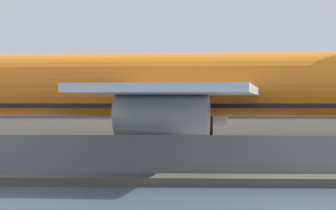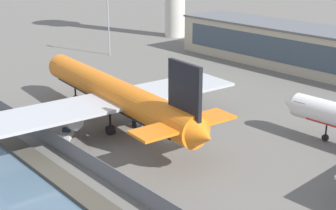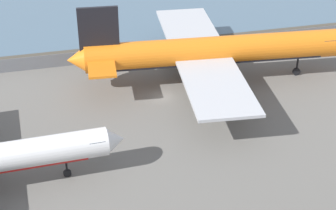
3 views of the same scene
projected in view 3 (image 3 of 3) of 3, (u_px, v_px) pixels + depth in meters
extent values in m
plane|color=#66635E|center=(163.00, 97.00, 95.59)|extent=(500.00, 500.00, 0.00)
cube|color=#474238|center=(139.00, 47.00, 112.59)|extent=(320.00, 3.00, 0.50)
cube|color=slate|center=(144.00, 51.00, 108.29)|extent=(280.00, 0.08, 2.61)
cylinder|color=slate|center=(144.00, 51.00, 108.29)|extent=(0.10, 0.10, 2.61)
cylinder|color=orange|center=(214.00, 51.00, 97.49)|extent=(44.98, 8.93, 4.92)
cone|color=orange|center=(76.00, 60.00, 94.32)|extent=(3.58, 4.70, 4.43)
cube|color=#232D3D|center=(327.00, 40.00, 99.92)|extent=(3.07, 4.41, 1.48)
cube|color=black|center=(214.00, 58.00, 98.17)|extent=(38.21, 7.35, 0.89)
cube|color=#B7BABF|center=(190.00, 31.00, 106.63)|extent=(11.73, 22.26, 0.49)
cube|color=#B7BABF|center=(215.00, 84.00, 88.37)|extent=(11.73, 22.26, 0.49)
cylinder|color=#B7BABF|center=(198.00, 42.00, 106.16)|extent=(6.48, 3.26, 2.71)
cylinder|color=#B7BABF|center=(220.00, 87.00, 90.82)|extent=(6.48, 3.26, 2.71)
cube|color=black|center=(99.00, 31.00, 92.36)|extent=(6.73, 1.19, 8.36)
cube|color=orange|center=(99.00, 47.00, 98.02)|extent=(5.16, 8.24, 0.39)
cube|color=orange|center=(102.00, 67.00, 91.33)|extent=(5.16, 8.24, 0.39)
cylinder|color=black|center=(297.00, 64.00, 101.56)|extent=(0.34, 0.34, 2.88)
cylinder|color=black|center=(296.00, 72.00, 102.29)|extent=(1.42, 0.66, 1.38)
cylinder|color=black|center=(193.00, 65.00, 101.25)|extent=(0.39, 0.39, 2.88)
cylinder|color=black|center=(193.00, 72.00, 101.98)|extent=(1.68, 1.25, 1.58)
cylinder|color=black|center=(199.00, 79.00, 96.85)|extent=(0.39, 0.39, 2.88)
cylinder|color=black|center=(198.00, 86.00, 97.58)|extent=(1.68, 1.25, 1.58)
cone|color=white|center=(115.00, 140.00, 75.91)|extent=(2.65, 3.78, 3.70)
cube|color=#232D3D|center=(96.00, 140.00, 75.04)|extent=(2.25, 3.38, 1.17)
cylinder|color=black|center=(67.00, 166.00, 75.86)|extent=(0.27, 0.27, 2.28)
cylinder|color=black|center=(67.00, 173.00, 76.44)|extent=(1.10, 0.46, 1.09)
cube|color=white|center=(197.00, 55.00, 108.12)|extent=(3.45, 3.34, 1.11)
cube|color=#283847|center=(199.00, 52.00, 107.55)|extent=(1.69, 1.70, 0.50)
cylinder|color=black|center=(203.00, 57.00, 108.43)|extent=(0.67, 0.63, 0.70)
cylinder|color=black|center=(200.00, 59.00, 107.40)|extent=(0.67, 0.63, 0.70)
cylinder|color=black|center=(193.00, 55.00, 109.24)|extent=(0.67, 0.63, 0.70)
cylinder|color=black|center=(190.00, 57.00, 108.21)|extent=(0.67, 0.63, 0.70)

